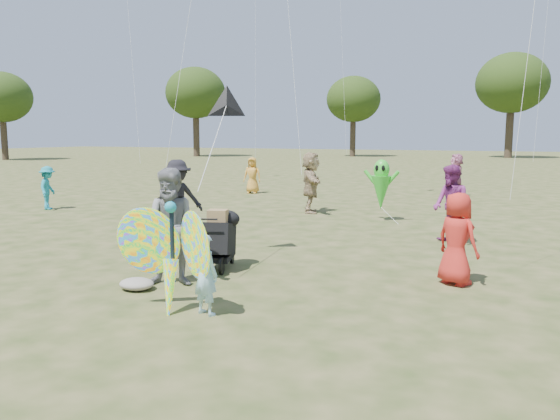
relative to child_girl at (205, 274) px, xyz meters
The scene contains 16 objects.
ground 1.24m from the child_girl, 82.90° to the left, with size 160.00×160.00×0.00m, color #51592B.
child_girl is the anchor object (origin of this frame).
adult_man 1.66m from the child_girl, 139.72° to the left, with size 0.92×0.72×1.90m, color gray.
grey_bag 1.79m from the child_girl, 160.51° to the left, with size 0.57×0.47×0.18m, color gray.
crowd_a 4.16m from the child_girl, 45.59° to the left, with size 0.74×0.48×1.51m, color red.
crowd_b 5.89m from the child_girl, 128.20° to the left, with size 1.19×0.68×1.84m, color black.
crowd_d 9.96m from the child_girl, 102.80° to the left, with size 1.75×0.56×1.89m, color tan.
crowd_e 6.77m from the child_girl, 69.30° to the left, with size 0.86×0.67×1.77m, color #7D296F.
crowd_g 15.43m from the child_girl, 114.73° to the left, with size 0.73×0.48×1.50m, color gold.
crowd_i 12.37m from the child_girl, 146.13° to the left, with size 0.91×0.52×1.41m, color teal.
crowd_j 16.31m from the child_girl, 85.09° to the left, with size 1.57×0.50×1.69m, color #BB6A8D.
jogging_stroller 2.59m from the child_girl, 115.75° to the left, with size 0.70×1.12×1.09m.
butterfly_kite 0.55m from the child_girl, behind, with size 1.74×0.75×1.73m.
delta_kite_rig 4.29m from the child_girl, 114.68° to the left, with size 1.11×2.41×1.86m.
alien_kite 8.98m from the child_girl, 88.81° to the left, with size 1.12×0.69×1.74m.
tree_line 46.67m from the child_girl, 85.28° to the left, with size 91.78×33.60×10.79m.
Camera 1 is at (3.71, -7.19, 2.42)m, focal length 35.00 mm.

